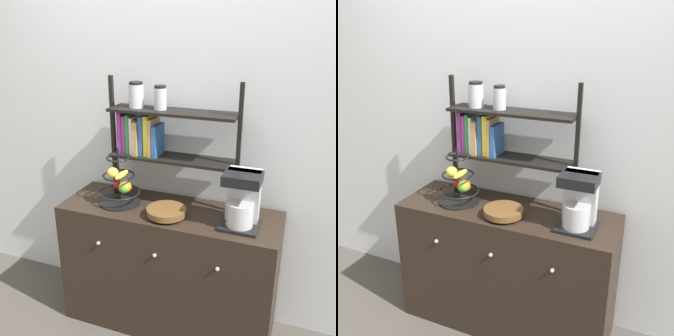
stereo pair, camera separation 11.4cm
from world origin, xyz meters
The scene contains 6 objects.
wall_back centered at (0.00, 0.50, 1.30)m, with size 7.00×0.05×2.60m, color silver.
sideboard centered at (0.00, 0.23, 0.42)m, with size 1.36×0.48×0.85m.
coffee_maker centered at (0.45, 0.20, 1.01)m, with size 0.22×0.21×0.32m.
fruit_stand centered at (-0.32, 0.21, 0.97)m, with size 0.26×0.26×0.37m.
wooden_bowl centered at (0.02, 0.14, 0.88)m, with size 0.24×0.24×0.05m.
shelf_hutch centered at (-0.14, 0.34, 1.31)m, with size 0.83×0.20×0.78m.
Camera 2 is at (0.88, -1.76, 1.94)m, focal length 42.00 mm.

